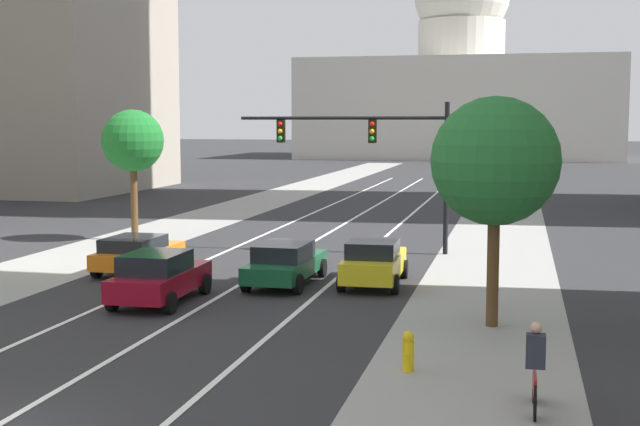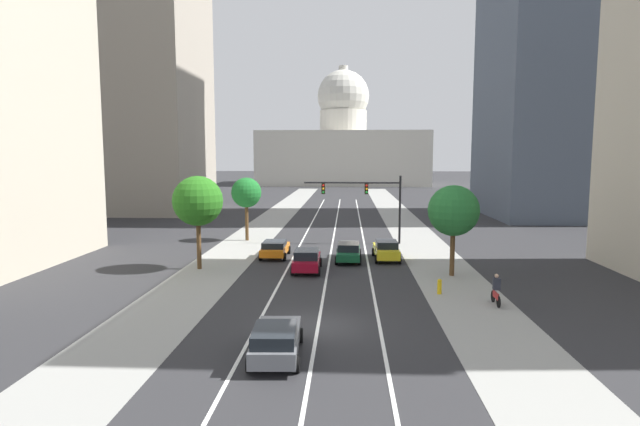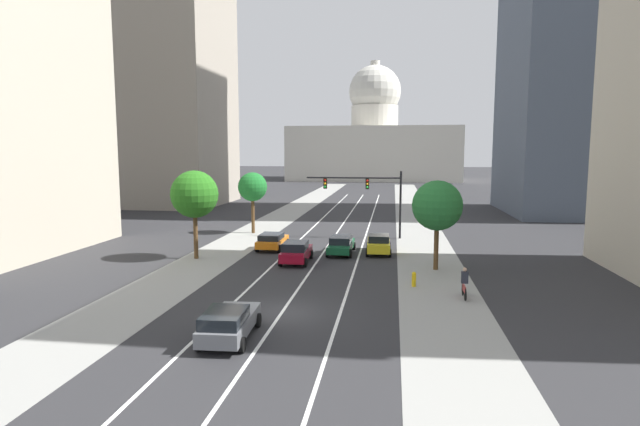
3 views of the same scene
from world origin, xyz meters
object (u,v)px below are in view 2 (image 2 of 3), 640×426
street_tree_near_right (454,211)px  capitol_building (343,148)px  car_yellow (386,250)px  traffic_signal_mast (368,195)px  car_crimson (307,260)px  car_green (348,251)px  cyclist (496,290)px  street_tree_near_left (246,193)px  fire_hydrant (440,286)px  car_orange (275,248)px  street_tree_mid_left (198,201)px  car_gray (276,340)px

street_tree_near_right → capitol_building: bearing=94.3°
car_yellow → traffic_signal_mast: size_ratio=0.48×
car_crimson → traffic_signal_mast: traffic_signal_mast is taller
car_green → street_tree_near_right: bearing=-122.0°
cyclist → street_tree_near_left: street_tree_near_left is taller
fire_hydrant → car_green: bearing=119.9°
car_orange → cyclist: cyclist is taller
cyclist → street_tree_near_right: 7.70m
capitol_building → car_yellow: capitol_building is taller
car_orange → street_tree_mid_left: size_ratio=0.65×
car_orange → car_crimson: bearing=-148.1°
car_yellow → car_gray: (-5.82, -19.69, -0.02)m
car_crimson → street_tree_mid_left: size_ratio=0.65×
car_crimson → fire_hydrant: size_ratio=4.71×
car_yellow → car_gray: 20.53m
capitol_building → fire_hydrant: capitol_building is taller
car_green → cyclist: (7.94, -11.29, 0.11)m
car_yellow → cyclist: cyclist is taller
car_gray → cyclist: (10.84, 7.88, 0.08)m
car_orange → street_tree_near_right: bearing=-113.2°
street_tree_near_left → car_yellow: bearing=-33.9°
traffic_signal_mast → cyclist: (6.16, -19.10, -3.58)m
car_gray → fire_hydrant: size_ratio=5.00×
cyclist → street_tree_near_left: bearing=40.8°
street_tree_near_right → traffic_signal_mast: bearing=112.7°
car_green → street_tree_near_left: street_tree_near_left is taller
capitol_building → car_gray: bearing=-90.7°
cyclist → traffic_signal_mast: bearing=17.7°
car_orange → car_gray: size_ratio=0.94×
street_tree_near_left → traffic_signal_mast: bearing=-5.7°
car_crimson → fire_hydrant: car_crimson is taller
car_green → fire_hydrant: 10.63m
capitol_building → car_yellow: 106.12m
street_tree_mid_left → car_gray: bearing=-63.9°
car_green → car_yellow: (2.92, 0.52, 0.05)m
fire_hydrant → street_tree_mid_left: street_tree_mid_left is taller
street_tree_near_left → cyclist: bearing=-49.0°
car_yellow → car_crimson: (-5.83, -4.24, 0.02)m
car_green → street_tree_mid_left: size_ratio=0.71×
car_yellow → cyclist: size_ratio=2.48×
car_orange → car_crimson: 5.58m
car_orange → car_gray: (2.92, -20.21, 0.05)m
car_orange → cyclist: bearing=-131.5°
capitol_building → street_tree_near_left: 97.69m
traffic_signal_mast → street_tree_mid_left: 16.73m
car_orange → traffic_signal_mast: traffic_signal_mast is taller
car_gray → street_tree_near_left: street_tree_near_left is taller
capitol_building → cyclist: capitol_building is taller
traffic_signal_mast → street_tree_near_left: size_ratio=1.47×
car_crimson → cyclist: size_ratio=2.49×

